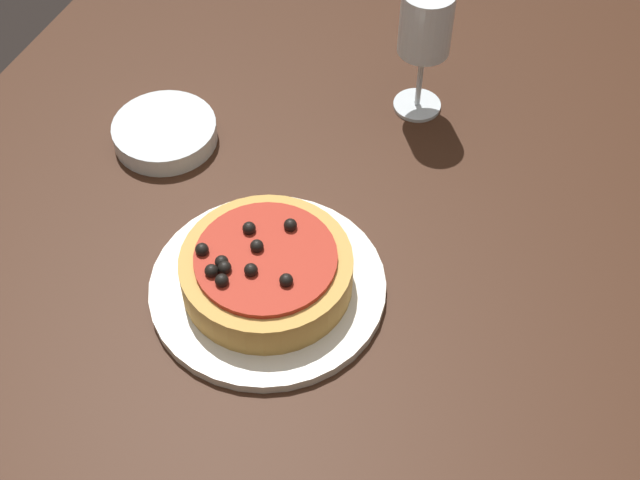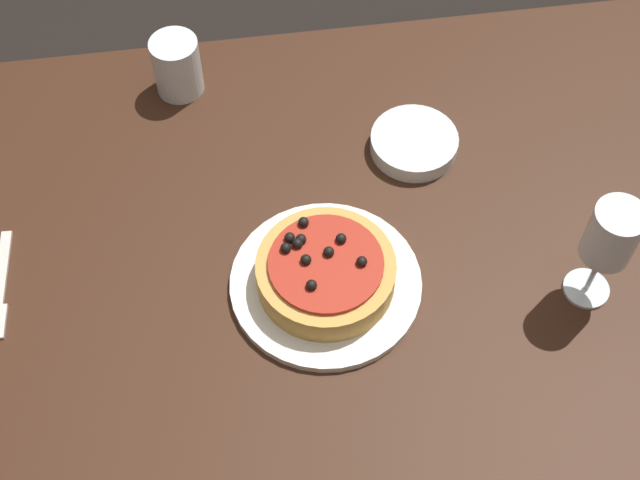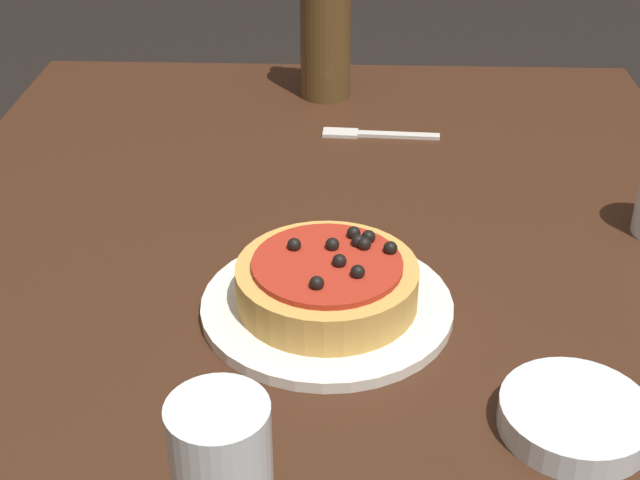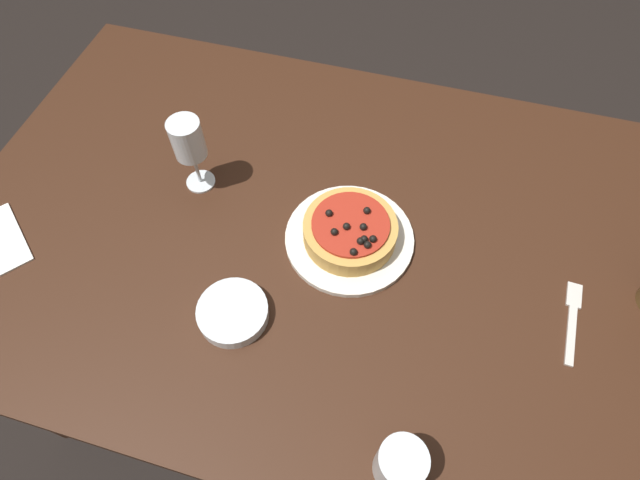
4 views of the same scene
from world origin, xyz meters
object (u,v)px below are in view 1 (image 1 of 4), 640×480
(side_bowl, at_px, (165,133))
(wine_glass, at_px, (426,27))
(dinner_plate, at_px, (268,287))
(pizza, at_px, (266,270))
(dining_table, at_px, (294,306))

(side_bowl, bearing_deg, wine_glass, -56.48)
(wine_glass, bearing_deg, dinner_plate, 170.82)
(pizza, bearing_deg, side_bowl, 52.71)
(dinner_plate, relative_size, pizza, 1.40)
(dining_table, relative_size, side_bowl, 11.89)
(pizza, relative_size, side_bowl, 1.42)
(wine_glass, bearing_deg, side_bowl, 123.52)
(dining_table, height_order, pizza, pizza)
(dinner_plate, bearing_deg, dining_table, -10.62)
(dining_table, relative_size, wine_glass, 8.79)
(dining_table, xyz_separation_m, side_bowl, (0.12, 0.22, 0.10))
(dinner_plate, xyz_separation_m, side_bowl, (0.16, 0.21, 0.01))
(dinner_plate, distance_m, pizza, 0.03)
(dinner_plate, bearing_deg, wine_glass, -9.18)
(dinner_plate, distance_m, side_bowl, 0.27)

